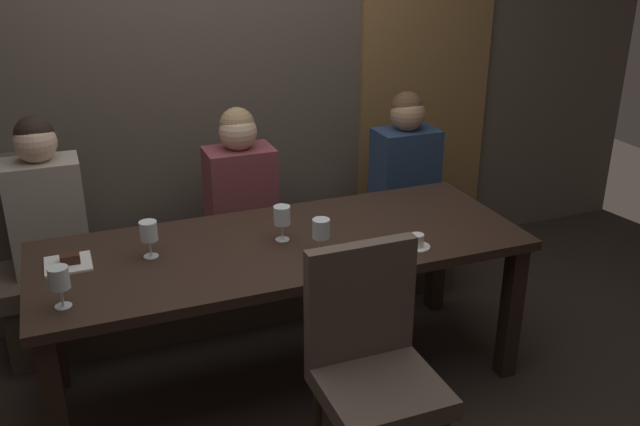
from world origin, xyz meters
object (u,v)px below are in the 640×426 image
at_px(diner_redhead, 45,199).
at_px(wine_glass_near_right, 321,230).
at_px(chair_near_side, 371,356).
at_px(diner_far_end, 405,158).
at_px(espresso_cup, 417,242).
at_px(dining_table, 283,259).
at_px(wine_glass_near_left, 59,280).
at_px(dessert_plate, 69,262).
at_px(banquette_bench, 245,275).
at_px(diner_bearded, 241,179).
at_px(wine_glass_far_left, 282,216).
at_px(wine_glass_end_left, 149,232).

xyz_separation_m(diner_redhead, wine_glass_near_right, (1.10, -0.90, 0.03)).
xyz_separation_m(chair_near_side, wine_glass_near_right, (0.01, 0.54, 0.30)).
distance_m(diner_far_end, espresso_cup, 1.08).
height_order(dining_table, wine_glass_near_left, wine_glass_near_left).
relative_size(chair_near_side, wine_glass_near_right, 5.98).
height_order(dining_table, dessert_plate, dessert_plate).
relative_size(wine_glass_near_right, espresso_cup, 1.37).
relative_size(banquette_bench, wine_glass_near_left, 15.24).
bearing_deg(diner_bearded, diner_far_end, -0.13).
bearing_deg(espresso_cup, dining_table, 153.25).
relative_size(banquette_bench, wine_glass_far_left, 15.24).
distance_m(chair_near_side, diner_bearded, 1.46).
xyz_separation_m(diner_redhead, wine_glass_end_left, (0.41, -0.66, 0.03)).
xyz_separation_m(dining_table, diner_redhead, (-0.98, 0.73, 0.17)).
distance_m(wine_glass_near_left, dessert_plate, 0.37).
relative_size(diner_bearded, diner_far_end, 1.00).
height_order(dining_table, wine_glass_near_right, wine_glass_near_right).
height_order(diner_bearded, dessert_plate, diner_bearded).
distance_m(dining_table, wine_glass_far_left, 0.21).
bearing_deg(dining_table, diner_bearded, 89.66).
distance_m(banquette_bench, chair_near_side, 1.46).
xyz_separation_m(banquette_bench, wine_glass_near_left, (-0.95, -0.94, 0.62)).
distance_m(dining_table, wine_glass_end_left, 0.61).
height_order(wine_glass_end_left, dessert_plate, wine_glass_end_left).
bearing_deg(diner_bearded, wine_glass_end_left, -131.83).
xyz_separation_m(diner_far_end, wine_glass_far_left, (-0.99, -0.69, 0.06)).
distance_m(diner_far_end, wine_glass_near_right, 1.25).
distance_m(chair_near_side, dessert_plate, 1.33).
relative_size(banquette_bench, diner_redhead, 3.17).
height_order(chair_near_side, diner_far_end, diner_far_end).
bearing_deg(dining_table, wine_glass_far_left, 69.76).
bearing_deg(wine_glass_near_right, wine_glass_near_left, -176.44).
distance_m(dining_table, chair_near_side, 0.74).
xyz_separation_m(diner_far_end, dessert_plate, (-1.90, -0.60, -0.05)).
bearing_deg(wine_glass_near_right, dessert_plate, 164.26).
bearing_deg(diner_redhead, chair_near_side, -52.92).
bearing_deg(dessert_plate, wine_glass_near_left, -96.13).
distance_m(diner_far_end, wine_glass_far_left, 1.20).
xyz_separation_m(diner_redhead, diner_bearded, (0.99, -0.01, -0.02)).
height_order(diner_redhead, wine_glass_near_left, diner_redhead).
bearing_deg(wine_glass_end_left, diner_bearded, 48.17).
distance_m(wine_glass_near_left, wine_glass_near_right, 1.07).
bearing_deg(diner_far_end, wine_glass_far_left, -145.09).
bearing_deg(espresso_cup, wine_glass_end_left, 163.19).
bearing_deg(chair_near_side, diner_bearded, 94.25).
bearing_deg(banquette_bench, wine_glass_end_left, -132.17).
bearing_deg(diner_bearded, wine_glass_far_left, -89.69).
relative_size(dining_table, diner_redhead, 2.79).
xyz_separation_m(diner_bearded, dessert_plate, (-0.91, -0.60, -0.05)).
relative_size(diner_bearded, dessert_plate, 3.90).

